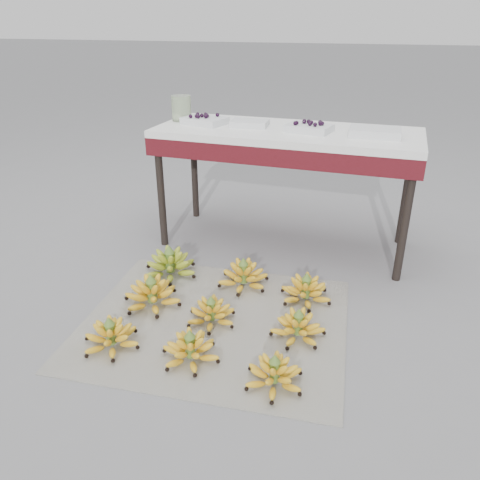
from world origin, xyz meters
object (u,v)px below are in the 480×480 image
(bunch_front_left, at_px, (111,337))
(bunch_back_left, at_px, (170,265))
(vendor_table, at_px, (286,143))
(bunch_front_center, at_px, (190,350))
(tray_right, at_px, (309,128))
(bunch_mid_left, at_px, (152,295))
(bunch_front_right, at_px, (274,374))
(tray_far_left, at_px, (205,120))
(bunch_back_right, at_px, (306,291))
(bunch_mid_right, at_px, (298,327))
(tray_left, at_px, (250,123))
(tray_far_right, at_px, (375,132))
(glass_jar, at_px, (181,108))
(bunch_back_center, at_px, (243,276))
(bunch_mid_center, at_px, (211,313))
(newspaper_mat, at_px, (215,322))

(bunch_front_left, height_order, bunch_back_left, bunch_back_left)
(bunch_back_left, height_order, vendor_table, vendor_table)
(bunch_front_center, distance_m, tray_right, 1.45)
(bunch_front_center, distance_m, bunch_mid_left, 0.49)
(bunch_front_right, xyz_separation_m, tray_far_left, (-0.80, 1.29, 0.71))
(bunch_back_right, distance_m, vendor_table, 0.92)
(bunch_mid_right, height_order, tray_left, tray_left)
(tray_far_right, bearing_deg, tray_left, 177.79)
(bunch_back_left, bearing_deg, tray_far_left, 107.00)
(bunch_back_right, xyz_separation_m, tray_left, (-0.52, 0.65, 0.70))
(bunch_front_right, bearing_deg, glass_jar, 107.81)
(bunch_front_left, relative_size, bunch_back_center, 0.90)
(bunch_mid_left, bearing_deg, bunch_back_right, 16.54)
(bunch_back_left, distance_m, tray_far_right, 1.36)
(bunch_mid_left, bearing_deg, bunch_mid_center, -12.67)
(bunch_front_left, relative_size, glass_jar, 2.06)
(tray_right, bearing_deg, bunch_back_right, -76.74)
(bunch_mid_left, height_order, tray_right, tray_right)
(bunch_back_left, bearing_deg, newspaper_mat, -24.98)
(bunch_mid_right, bearing_deg, tray_left, 118.42)
(vendor_table, bearing_deg, newspaper_mat, -95.60)
(bunch_front_left, height_order, glass_jar, glass_jar)
(bunch_back_left, height_order, bunch_back_center, bunch_back_left)
(newspaper_mat, xyz_separation_m, bunch_mid_left, (-0.35, 0.04, 0.06))
(bunch_back_center, bearing_deg, bunch_mid_center, -115.34)
(newspaper_mat, distance_m, bunch_back_center, 0.37)
(newspaper_mat, height_order, bunch_mid_center, bunch_mid_center)
(bunch_front_left, distance_m, bunch_front_center, 0.37)
(glass_jar, bearing_deg, newspaper_mat, -59.24)
(bunch_back_center, bearing_deg, tray_far_left, 107.72)
(bunch_mid_center, distance_m, tray_right, 1.22)
(tray_left, height_order, tray_right, tray_right)
(bunch_mid_center, bearing_deg, bunch_back_center, 60.55)
(bunch_mid_left, distance_m, bunch_mid_right, 0.76)
(bunch_mid_center, height_order, bunch_mid_right, bunch_mid_right)
(bunch_mid_right, bearing_deg, bunch_mid_left, 177.15)
(bunch_mid_left, distance_m, tray_far_right, 1.50)
(newspaper_mat, height_order, bunch_front_center, bunch_front_center)
(bunch_front_right, relative_size, bunch_mid_left, 0.97)
(bunch_mid_right, bearing_deg, vendor_table, 106.98)
(bunch_front_center, height_order, bunch_front_right, bunch_front_center)
(bunch_mid_center, xyz_separation_m, tray_right, (0.25, 0.96, 0.71))
(bunch_front_center, bearing_deg, newspaper_mat, 95.47)
(bunch_mid_right, relative_size, vendor_table, 0.16)
(bunch_front_right, xyz_separation_m, bunch_mid_center, (-0.40, 0.32, -0.00))
(bunch_front_left, relative_size, vendor_table, 0.21)
(bunch_front_left, height_order, bunch_back_right, bunch_back_right)
(bunch_back_right, relative_size, tray_far_left, 1.21)
(bunch_mid_center, height_order, tray_far_left, tray_far_left)
(bunch_mid_right, relative_size, tray_right, 0.92)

